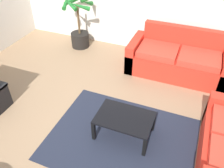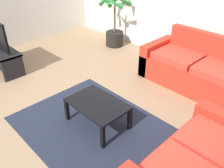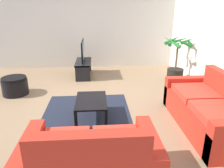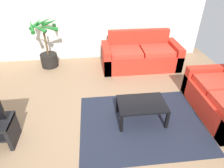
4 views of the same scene
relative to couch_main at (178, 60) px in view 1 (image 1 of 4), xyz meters
name	(u,v)px [view 1 (image 1 of 4)]	position (x,y,z in m)	size (l,w,h in m)	color
ground_plane	(77,133)	(-1.14, -2.28, -0.30)	(6.60, 6.60, 0.00)	#937556
couch_main	(178,60)	(0.00, 0.00, 0.00)	(2.00, 0.90, 0.90)	red
coffee_table	(124,119)	(-0.45, -2.03, 0.03)	(0.84, 0.56, 0.38)	black
area_rug	(122,138)	(-0.45, -2.13, -0.30)	(2.20, 1.70, 0.01)	#1E2333
potted_palm	(80,27)	(-2.42, 0.28, 0.20)	(0.76, 0.82, 1.27)	black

